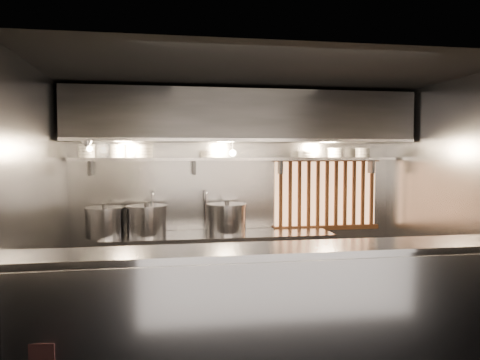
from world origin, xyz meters
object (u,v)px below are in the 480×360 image
object	(u,v)px
heat_lamp	(87,144)
stock_pot_mid	(147,220)
stock_pot_right	(227,218)
stock_pot_left	(105,222)
pendant_bulb	(233,153)

from	to	relation	value
heat_lamp	stock_pot_mid	world-z (taller)	heat_lamp
heat_lamp	stock_pot_mid	bearing A→B (deg)	23.50
stock_pot_mid	stock_pot_right	distance (m)	1.04
stock_pot_left	stock_pot_mid	bearing A→B (deg)	-1.11
heat_lamp	pendant_bulb	world-z (taller)	heat_lamp
pendant_bulb	stock_pot_left	xyz separation A→B (m)	(-1.65, -0.05, -0.87)
stock_pot_left	stock_pot_mid	size ratio (longest dim) A/B	0.79
stock_pot_left	stock_pot_right	bearing A→B (deg)	0.33
stock_pot_right	stock_pot_left	bearing A→B (deg)	-179.67
stock_pot_mid	pendant_bulb	bearing A→B (deg)	2.94
heat_lamp	stock_pot_mid	size ratio (longest dim) A/B	0.51
pendant_bulb	stock_pot_left	bearing A→B (deg)	-178.34
stock_pot_mid	stock_pot_right	bearing A→B (deg)	1.05
pendant_bulb	stock_pot_left	world-z (taller)	pendant_bulb
heat_lamp	stock_pot_left	bearing A→B (deg)	63.88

